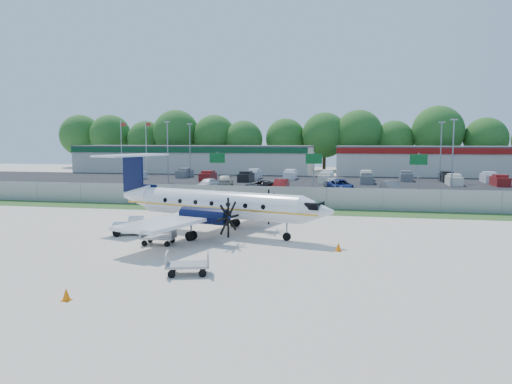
% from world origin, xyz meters
% --- Properties ---
extents(ground, '(170.00, 170.00, 0.00)m').
position_xyz_m(ground, '(0.00, 0.00, 0.00)').
color(ground, beige).
rests_on(ground, ground).
extents(grass_verge, '(170.00, 4.00, 0.02)m').
position_xyz_m(grass_verge, '(0.00, 12.00, 0.01)').
color(grass_verge, '#2D561E').
rests_on(grass_verge, ground).
extents(access_road, '(170.00, 8.00, 0.02)m').
position_xyz_m(access_road, '(0.00, 19.00, 0.01)').
color(access_road, black).
rests_on(access_road, ground).
extents(parking_lot, '(170.00, 32.00, 0.02)m').
position_xyz_m(parking_lot, '(0.00, 40.00, 0.01)').
color(parking_lot, black).
rests_on(parking_lot, ground).
extents(perimeter_fence, '(120.00, 0.06, 1.99)m').
position_xyz_m(perimeter_fence, '(0.00, 14.00, 1.00)').
color(perimeter_fence, gray).
rests_on(perimeter_fence, ground).
extents(building_west, '(46.40, 12.40, 5.24)m').
position_xyz_m(building_west, '(-24.00, 61.98, 2.63)').
color(building_west, beige).
rests_on(building_west, ground).
extents(building_east, '(44.40, 12.40, 5.24)m').
position_xyz_m(building_east, '(26.00, 61.98, 2.63)').
color(building_east, beige).
rests_on(building_east, ground).
extents(sign_left, '(1.80, 0.26, 5.00)m').
position_xyz_m(sign_left, '(-8.00, 22.91, 3.61)').
color(sign_left, gray).
rests_on(sign_left, ground).
extents(sign_mid, '(1.80, 0.26, 5.00)m').
position_xyz_m(sign_mid, '(3.00, 22.91, 3.61)').
color(sign_mid, gray).
rests_on(sign_mid, ground).
extents(sign_right, '(1.80, 0.26, 5.00)m').
position_xyz_m(sign_right, '(14.00, 22.91, 3.61)').
color(sign_right, gray).
rests_on(sign_right, ground).
extents(flagpole_west, '(1.06, 0.12, 10.00)m').
position_xyz_m(flagpole_west, '(-35.92, 55.00, 5.64)').
color(flagpole_west, white).
rests_on(flagpole_west, ground).
extents(flagpole_east, '(1.06, 0.12, 10.00)m').
position_xyz_m(flagpole_east, '(-30.92, 55.00, 5.64)').
color(flagpole_east, white).
rests_on(flagpole_east, ground).
extents(light_pole_nw, '(0.90, 0.35, 9.09)m').
position_xyz_m(light_pole_nw, '(-20.00, 38.00, 5.23)').
color(light_pole_nw, gray).
rests_on(light_pole_nw, ground).
extents(light_pole_ne, '(0.90, 0.35, 9.09)m').
position_xyz_m(light_pole_ne, '(20.00, 38.00, 5.23)').
color(light_pole_ne, gray).
rests_on(light_pole_ne, ground).
extents(light_pole_sw, '(0.90, 0.35, 9.09)m').
position_xyz_m(light_pole_sw, '(-20.00, 48.00, 5.23)').
color(light_pole_sw, gray).
rests_on(light_pole_sw, ground).
extents(light_pole_se, '(0.90, 0.35, 9.09)m').
position_xyz_m(light_pole_se, '(20.00, 48.00, 5.23)').
color(light_pole_se, gray).
rests_on(light_pole_se, ground).
extents(tree_line, '(112.00, 6.00, 14.00)m').
position_xyz_m(tree_line, '(0.00, 74.00, 0.00)').
color(tree_line, '#235A1A').
rests_on(tree_line, ground).
extents(aircraft, '(17.30, 16.89, 5.29)m').
position_xyz_m(aircraft, '(-1.63, 0.34, 2.04)').
color(aircraft, white).
rests_on(aircraft, ground).
extents(pushback_tug, '(2.53, 2.22, 1.18)m').
position_xyz_m(pushback_tug, '(-7.12, -1.20, 0.57)').
color(pushback_tug, white).
rests_on(pushback_tug, ground).
extents(baggage_cart_near, '(2.12, 1.39, 1.06)m').
position_xyz_m(baggage_cart_near, '(-4.04, -3.89, 0.49)').
color(baggage_cart_near, gray).
rests_on(baggage_cart_near, ground).
extents(baggage_cart_far, '(2.31, 1.76, 1.07)m').
position_xyz_m(baggage_cart_far, '(-0.02, -9.98, 0.50)').
color(baggage_cart_far, gray).
rests_on(baggage_cart_far, ground).
extents(cone_nose, '(0.36, 0.36, 0.51)m').
position_xyz_m(cone_nose, '(6.80, -3.47, 0.24)').
color(cone_nose, orange).
rests_on(cone_nose, ground).
extents(cone_port_wing, '(0.36, 0.36, 0.51)m').
position_xyz_m(cone_port_wing, '(-3.46, -14.63, 0.24)').
color(cone_port_wing, orange).
rests_on(cone_port_wing, ground).
extents(cone_starboard_wing, '(0.40, 0.40, 0.57)m').
position_xyz_m(cone_starboard_wing, '(-0.34, 10.44, 0.27)').
color(cone_starboard_wing, orange).
rests_on(cone_starboard_wing, ground).
extents(road_car_west, '(5.12, 2.24, 1.72)m').
position_xyz_m(road_car_west, '(-12.06, 18.23, 0.00)').
color(road_car_west, maroon).
rests_on(road_car_west, ground).
extents(road_car_mid, '(4.65, 2.26, 1.30)m').
position_xyz_m(road_car_mid, '(6.92, 20.77, 0.00)').
color(road_car_mid, black).
rests_on(road_car_mid, ground).
extents(parked_car_a, '(2.30, 4.46, 1.45)m').
position_xyz_m(parked_car_a, '(-11.27, 29.66, 0.00)').
color(parked_car_a, silver).
rests_on(parked_car_a, ground).
extents(parked_car_b, '(3.75, 5.27, 1.33)m').
position_xyz_m(parked_car_b, '(-4.25, 28.94, 0.00)').
color(parked_car_b, black).
rests_on(parked_car_b, ground).
extents(parked_car_c, '(1.82, 4.78, 1.55)m').
position_xyz_m(parked_car_c, '(-1.46, 28.40, 0.00)').
color(parked_car_c, maroon).
rests_on(parked_car_c, ground).
extents(parked_car_d, '(3.95, 6.05, 1.55)m').
position_xyz_m(parked_car_d, '(5.79, 29.17, 0.00)').
color(parked_car_d, navy).
rests_on(parked_car_d, ground).
extents(parked_car_e, '(2.80, 4.94, 1.54)m').
position_xyz_m(parked_car_e, '(11.65, 28.71, 0.00)').
color(parked_car_e, '#595B5E').
rests_on(parked_car_e, ground).
extents(parked_car_f, '(2.78, 5.07, 1.63)m').
position_xyz_m(parked_car_f, '(-10.18, 34.34, 0.00)').
color(parked_car_f, beige).
rests_on(parked_car_f, ground).
extents(parked_car_g, '(3.44, 4.77, 1.28)m').
position_xyz_m(parked_car_g, '(4.75, 35.81, 0.00)').
color(parked_car_g, silver).
rests_on(parked_car_g, ground).
extents(far_parking_rows, '(56.00, 10.00, 1.60)m').
position_xyz_m(far_parking_rows, '(0.00, 45.00, 0.00)').
color(far_parking_rows, gray).
rests_on(far_parking_rows, ground).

